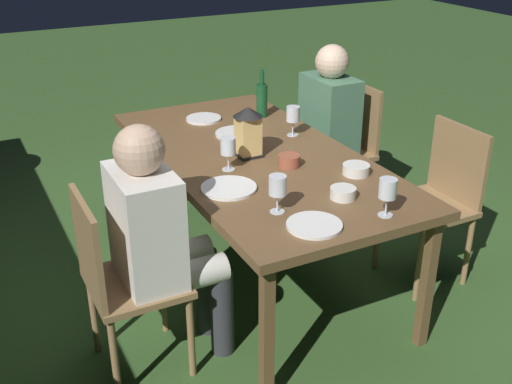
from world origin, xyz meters
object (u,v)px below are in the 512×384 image
Objects in this scene: person_in_green at (320,126)px; green_bottle_on_table at (262,99)px; dining_table at (256,163)px; plate_d at (314,225)px; bowl_olives at (343,193)px; plate_a at (204,119)px; wine_glass_c at (388,190)px; plate_b at (237,133)px; bowl_bread at (356,169)px; wine_glass_b at (278,187)px; chair_side_left_b at (345,144)px; chair_side_right_a at (120,277)px; person_in_cream at (161,236)px; plate_c at (229,188)px; chair_side_left_a at (438,196)px; wine_glass_a at (228,147)px; bowl_salad at (289,160)px; lantern_centerpiece at (248,129)px.

green_bottle_on_table is (0.10, 0.37, 0.20)m from person_in_green.
plate_d is (-0.82, 0.15, 0.06)m from dining_table.
plate_a is at bearing 6.00° from bowl_olives.
person_in_green is at bearing -104.73° from green_bottle_on_table.
bowl_olives is at bearing 16.24° from wine_glass_c.
plate_b is 1.87× the size of bowl_bread.
wine_glass_b reaches higher than plate_b.
plate_d is (-1.36, 0.47, -0.10)m from green_bottle_on_table.
chair_side_right_a is at bearing 116.79° from chair_side_left_b.
person_in_cream is 4.42× the size of plate_c.
bowl_olives is (-0.32, -0.42, 0.02)m from plate_c.
chair_side_left_a is at bearing -132.10° from plate_b.
bowl_bread is at bearing -144.93° from dining_table.
plate_c is at bearing 155.60° from wine_glass_a.
chair_side_left_a is 1.16m from plate_b.
plate_d is at bearing 170.54° from plate_b.
dining_table is 0.32m from plate_b.
wine_glass_b is (-1.08, 1.10, 0.36)m from chair_side_left_b.
wine_glass_a is 0.26m from plate_c.
bowl_salad reaches higher than plate_d.
wine_glass_c reaches higher than bowl_olives.
wine_glass_a is 0.63m from bowl_bread.
wine_glass_b is at bearing 179.27° from wine_glass_a.
wine_glass_a is 0.65× the size of plate_c.
bowl_bread reaches higher than plate_b.
plate_c is 2.22× the size of bowl_olives.
chair_side_left_b is 0.76× the size of person_in_green.
chair_side_left_b is at bearing -32.18° from bowl_bread.
green_bottle_on_table is at bearing 0.02° from bowl_bread.
chair_side_right_a is 3.52× the size of plate_b.
plate_c is (0.11, -0.57, 0.25)m from chair_side_right_a.
person_in_cream reaches higher than lantern_centerpiece.
lantern_centerpiece is at bearing -7.16° from plate_d.
bowl_salad is (0.23, -0.76, 0.12)m from person_in_cream.
person_in_cream is at bearing 124.65° from wine_glass_a.
wine_glass_a is 0.84m from wine_glass_c.
chair_side_left_b is at bearing -64.62° from lantern_centerpiece.
dining_table is at bearing 11.25° from wine_glass_c.
person_in_green is at bearing -22.34° from bowl_bread.
chair_side_right_a is 3.00× the size of green_bottle_on_table.
plate_b is at bearing 6.42° from wine_glass_c.
bowl_olives is at bearing -175.93° from plate_b.
green_bottle_on_table is 0.80m from bowl_salad.
plate_b is 0.82m from bowl_bread.
chair_side_right_a is 0.63m from plate_c.
person_in_green reaches higher than plate_c.
chair_side_left_a is 7.83× the size of bowl_salad.
wine_glass_a is at bearing 5.25° from plate_d.
plate_a is at bearing 74.35° from person_in_green.
chair_side_right_a is 1.00× the size of chair_side_left_b.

